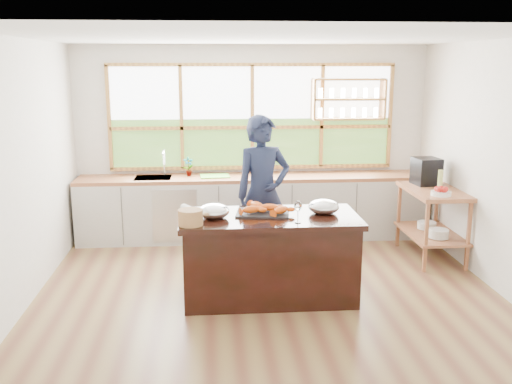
{
  "coord_description": "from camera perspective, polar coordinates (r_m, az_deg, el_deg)",
  "views": [
    {
      "loc": [
        -0.6,
        -5.88,
        2.45
      ],
      "look_at": [
        -0.11,
        0.15,
        1.08
      ],
      "focal_mm": 40.0,
      "sensor_mm": 36.0,
      "label": 1
    }
  ],
  "objects": [
    {
      "name": "parchment_roll",
      "position": [
        6.02,
        -6.61,
        -1.82
      ],
      "size": [
        0.22,
        0.3,
        0.08
      ],
      "primitive_type": "cylinder",
      "rotation": [
        1.57,
        0.0,
        0.52
      ],
      "color": "white",
      "rests_on": "island"
    },
    {
      "name": "potted_plant",
      "position": [
        8.01,
        -6.77,
        2.54
      ],
      "size": [
        0.17,
        0.14,
        0.27
      ],
      "primitive_type": "imported",
      "rotation": [
        0.0,
        0.0,
        0.31
      ],
      "color": "slate",
      "rests_on": "back_counter"
    },
    {
      "name": "wicker_basket",
      "position": [
        5.6,
        -6.56,
        -2.54
      ],
      "size": [
        0.24,
        0.24,
        0.16
      ],
      "primitive_type": "cylinder",
      "color": "#A07E47",
      "rests_on": "island"
    },
    {
      "name": "wine_bottle",
      "position": [
        7.43,
        17.94,
        1.14
      ],
      "size": [
        0.07,
        0.07,
        0.25
      ],
      "primitive_type": "cylinder",
      "rotation": [
        0.0,
        0.0,
        0.15
      ],
      "color": "#B5C869",
      "rests_on": "right_shelf_unit"
    },
    {
      "name": "room_shell",
      "position": [
        6.46,
        0.96,
        6.59
      ],
      "size": [
        5.02,
        4.52,
        2.71
      ],
      "color": "silver",
      "rests_on": "ground_plane"
    },
    {
      "name": "island",
      "position": [
        6.05,
        1.34,
        -6.47
      ],
      "size": [
        1.85,
        0.9,
        0.9
      ],
      "color": "black",
      "rests_on": "ground_plane"
    },
    {
      "name": "mixing_bowl_right",
      "position": [
        6.04,
        6.79,
        -1.48
      ],
      "size": [
        0.32,
        0.32,
        0.16
      ],
      "primitive_type": "ellipsoid",
      "color": "silver",
      "rests_on": "island"
    },
    {
      "name": "slate_board",
      "position": [
        5.99,
        0.68,
        -2.11
      ],
      "size": [
        0.6,
        0.47,
        0.02
      ],
      "primitive_type": "cube",
      "rotation": [
        0.0,
        0.0,
        -0.14
      ],
      "color": "black",
      "rests_on": "island"
    },
    {
      "name": "cutting_board",
      "position": [
        7.97,
        -4.14,
        1.61
      ],
      "size": [
        0.42,
        0.33,
        0.01
      ],
      "primitive_type": "cube",
      "rotation": [
        0.0,
        0.0,
        0.08
      ],
      "color": "#64CD3B",
      "rests_on": "back_counter"
    },
    {
      "name": "right_shelf_unit",
      "position": [
        7.55,
        17.24,
        -1.94
      ],
      "size": [
        0.62,
        1.1,
        0.9
      ],
      "color": "#96623A",
      "rests_on": "ground_plane"
    },
    {
      "name": "fruit_bowl",
      "position": [
        7.15,
        18.02,
        0.01
      ],
      "size": [
        0.24,
        0.24,
        0.11
      ],
      "color": "silver",
      "rests_on": "right_shelf_unit"
    },
    {
      "name": "wine_glass",
      "position": [
        5.64,
        4.22,
        -1.5
      ],
      "size": [
        0.08,
        0.08,
        0.22
      ],
      "color": "white",
      "rests_on": "island"
    },
    {
      "name": "ground_plane",
      "position": [
        6.4,
        1.14,
        -9.72
      ],
      "size": [
        5.0,
        5.0,
        0.0
      ],
      "primitive_type": "plane",
      "color": "olive"
    },
    {
      "name": "lobster_pile",
      "position": [
        5.98,
        0.9,
        -1.65
      ],
      "size": [
        0.52,
        0.44,
        0.08
      ],
      "color": "#EB5108",
      "rests_on": "slate_board"
    },
    {
      "name": "back_counter",
      "position": [
        8.09,
        -0.35,
        -1.48
      ],
      "size": [
        4.9,
        0.63,
        0.9
      ],
      "color": "beige",
      "rests_on": "ground_plane"
    },
    {
      "name": "cook",
      "position": [
        6.76,
        0.69,
        -0.18
      ],
      "size": [
        0.78,
        0.62,
        1.86
      ],
      "primitive_type": "imported",
      "rotation": [
        0.0,
        0.0,
        0.28
      ],
      "color": "#181F38",
      "rests_on": "ground_plane"
    },
    {
      "name": "espresso_machine",
      "position": [
        7.72,
        16.66,
        2.0
      ],
      "size": [
        0.34,
        0.36,
        0.35
      ],
      "primitive_type": "cube",
      "rotation": [
        0.0,
        0.0,
        0.11
      ],
      "color": "black",
      "rests_on": "right_shelf_unit"
    },
    {
      "name": "mixing_bowl_left",
      "position": [
        5.84,
        -4.25,
        -1.94
      ],
      "size": [
        0.32,
        0.32,
        0.16
      ],
      "primitive_type": "ellipsoid",
      "color": "silver",
      "rests_on": "island"
    }
  ]
}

